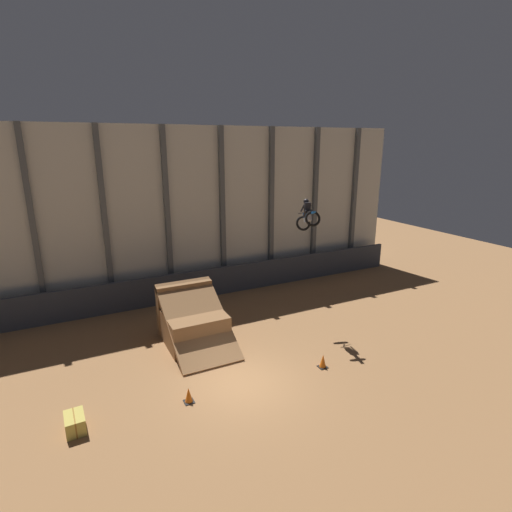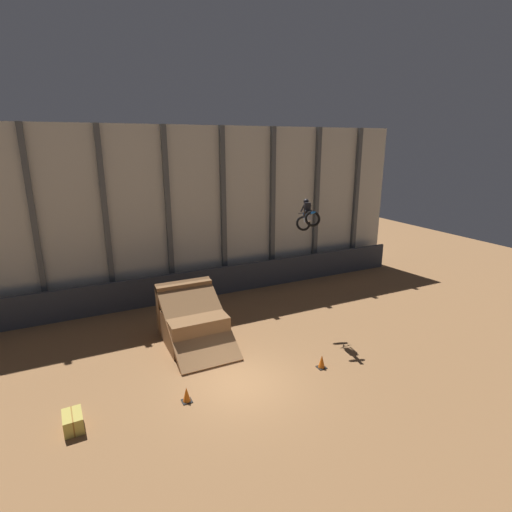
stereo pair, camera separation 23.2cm
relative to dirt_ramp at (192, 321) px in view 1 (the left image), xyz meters
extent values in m
plane|color=#996B42|center=(0.56, -4.40, -0.91)|extent=(60.00, 60.00, 0.00)
cube|color=beige|center=(0.56, 5.87, 4.07)|extent=(32.00, 0.12, 9.97)
cube|color=#4C5156|center=(-6.20, 5.67, 4.07)|extent=(0.28, 0.28, 9.97)
cube|color=#4C5156|center=(-2.82, 5.67, 4.07)|extent=(0.28, 0.28, 9.97)
cube|color=#4C5156|center=(0.56, 5.67, 4.07)|extent=(0.28, 0.28, 9.97)
cube|color=#4C5156|center=(3.93, 5.67, 4.07)|extent=(0.28, 0.28, 9.97)
cube|color=#4C5156|center=(7.31, 5.67, 4.07)|extent=(0.28, 0.28, 9.97)
cube|color=#4C5156|center=(10.69, 5.67, 4.07)|extent=(0.28, 0.28, 9.97)
cube|color=#4C5156|center=(14.07, 5.67, 4.07)|extent=(0.28, 0.28, 9.97)
cube|color=#383D47|center=(0.56, 4.89, -0.05)|extent=(31.36, 0.20, 1.72)
cube|color=olive|center=(0.00, -0.14, -0.17)|extent=(2.66, 2.94, 1.48)
cube|color=olive|center=(0.00, 1.08, 0.33)|extent=(2.72, 0.50, 2.47)
cube|color=#996B42|center=(0.00, -0.77, 0.33)|extent=(2.72, 4.30, 2.64)
torus|color=black|center=(5.63, -0.63, 4.30)|extent=(0.79, 0.52, 0.72)
torus|color=black|center=(5.29, -1.90, 4.77)|extent=(0.79, 0.52, 0.72)
cube|color=#B7B7BC|center=(5.46, -1.27, 4.67)|extent=(0.32, 0.61, 0.44)
cube|color=blue|center=(5.52, -1.05, 4.80)|extent=(0.32, 0.53, 0.37)
cube|color=black|center=(5.42, -1.41, 4.95)|extent=(0.30, 0.59, 0.30)
cube|color=blue|center=(5.29, -1.91, 5.05)|extent=(0.23, 0.38, 0.18)
cylinder|color=#B7B7BC|center=(5.61, -0.71, 4.59)|extent=(0.16, 0.41, 0.45)
cylinder|color=black|center=(5.62, -0.67, 4.83)|extent=(0.66, 0.09, 0.04)
cube|color=black|center=(5.50, -1.14, 5.15)|extent=(0.32, 0.26, 0.51)
sphere|color=black|center=(5.55, -0.94, 5.41)|extent=(0.34, 0.39, 0.33)
cylinder|color=black|center=(5.37, -1.13, 4.88)|extent=(0.19, 0.35, 0.41)
cylinder|color=black|center=(5.60, -1.20, 4.88)|extent=(0.19, 0.35, 0.41)
cylinder|color=black|center=(5.40, -0.87, 5.08)|extent=(0.19, 0.46, 0.39)
cylinder|color=black|center=(5.71, -0.95, 5.08)|extent=(0.19, 0.46, 0.39)
cube|color=black|center=(-1.64, -4.55, -0.90)|extent=(0.36, 0.36, 0.03)
cone|color=orange|center=(-1.64, -4.55, -0.61)|extent=(0.28, 0.28, 0.55)
cube|color=black|center=(4.04, -4.82, -0.90)|extent=(0.36, 0.36, 0.03)
cone|color=orange|center=(4.04, -4.82, -0.61)|extent=(0.28, 0.28, 0.55)
cube|color=#CCB751|center=(-5.37, -4.31, -0.63)|extent=(0.63, 0.92, 0.56)
cube|color=#996623|center=(-5.37, -4.31, -0.63)|extent=(0.07, 0.91, 0.57)
camera|label=1|loc=(-5.05, -16.69, 8.11)|focal=28.00mm
camera|label=2|loc=(-4.84, -16.80, 8.11)|focal=28.00mm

